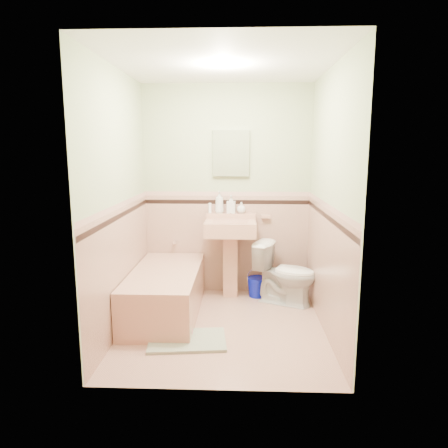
{
  "coord_description": "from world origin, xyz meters",
  "views": [
    {
      "loc": [
        0.17,
        -3.88,
        1.75
      ],
      "look_at": [
        0.0,
        0.25,
        1.0
      ],
      "focal_mm": 33.29,
      "sensor_mm": 36.0,
      "label": 1
    }
  ],
  "objects_px": {
    "bathtub": "(166,293)",
    "shoe": "(184,332)",
    "soap_bottle_mid": "(231,204)",
    "soap_bottle_left": "(219,202)",
    "soap_bottle_right": "(241,208)",
    "sink": "(230,259)",
    "bucket": "(257,287)",
    "medicine_cabinet": "(231,153)",
    "toilet": "(285,273)"
  },
  "relations": [
    {
      "from": "soap_bottle_left",
      "to": "bucket",
      "type": "distance_m",
      "value": 1.12
    },
    {
      "from": "sink",
      "to": "bucket",
      "type": "bearing_deg",
      "value": 6.87
    },
    {
      "from": "medicine_cabinet",
      "to": "toilet",
      "type": "bearing_deg",
      "value": -30.48
    },
    {
      "from": "soap_bottle_left",
      "to": "soap_bottle_right",
      "type": "bearing_deg",
      "value": 0.0
    },
    {
      "from": "soap_bottle_left",
      "to": "bucket",
      "type": "height_order",
      "value": "soap_bottle_left"
    },
    {
      "from": "soap_bottle_mid",
      "to": "bucket",
      "type": "xyz_separation_m",
      "value": [
        0.32,
        -0.14,
        -0.98
      ]
    },
    {
      "from": "bucket",
      "to": "sink",
      "type": "bearing_deg",
      "value": -173.13
    },
    {
      "from": "soap_bottle_mid",
      "to": "shoe",
      "type": "relative_size",
      "value": 1.56
    },
    {
      "from": "bathtub",
      "to": "shoe",
      "type": "relative_size",
      "value": 10.88
    },
    {
      "from": "medicine_cabinet",
      "to": "soap_bottle_mid",
      "type": "distance_m",
      "value": 0.6
    },
    {
      "from": "bathtub",
      "to": "soap_bottle_left",
      "type": "bearing_deg",
      "value": 52.64
    },
    {
      "from": "soap_bottle_mid",
      "to": "medicine_cabinet",
      "type": "bearing_deg",
      "value": 96.02
    },
    {
      "from": "soap_bottle_left",
      "to": "toilet",
      "type": "bearing_deg",
      "value": -23.97
    },
    {
      "from": "soap_bottle_left",
      "to": "soap_bottle_mid",
      "type": "distance_m",
      "value": 0.14
    },
    {
      "from": "toilet",
      "to": "shoe",
      "type": "relative_size",
      "value": 5.1
    },
    {
      "from": "bathtub",
      "to": "bucket",
      "type": "bearing_deg",
      "value": 29.6
    },
    {
      "from": "bucket",
      "to": "toilet",
      "type": "bearing_deg",
      "value": -32.86
    },
    {
      "from": "bathtub",
      "to": "soap_bottle_right",
      "type": "bearing_deg",
      "value": 41.43
    },
    {
      "from": "sink",
      "to": "shoe",
      "type": "height_order",
      "value": "sink"
    },
    {
      "from": "soap_bottle_left",
      "to": "medicine_cabinet",
      "type": "bearing_deg",
      "value": 12.27
    },
    {
      "from": "shoe",
      "to": "medicine_cabinet",
      "type": "bearing_deg",
      "value": 89.64
    },
    {
      "from": "toilet",
      "to": "bucket",
      "type": "bearing_deg",
      "value": 80.98
    },
    {
      "from": "bathtub",
      "to": "medicine_cabinet",
      "type": "relative_size",
      "value": 2.79
    },
    {
      "from": "soap_bottle_left",
      "to": "soap_bottle_right",
      "type": "relative_size",
      "value": 2.0
    },
    {
      "from": "medicine_cabinet",
      "to": "soap_bottle_right",
      "type": "height_order",
      "value": "medicine_cabinet"
    },
    {
      "from": "medicine_cabinet",
      "to": "soap_bottle_mid",
      "type": "xyz_separation_m",
      "value": [
        0.0,
        -0.03,
        -0.6
      ]
    },
    {
      "from": "soap_bottle_mid",
      "to": "shoe",
      "type": "distance_m",
      "value": 1.7
    },
    {
      "from": "toilet",
      "to": "sink",
      "type": "bearing_deg",
      "value": 99.41
    },
    {
      "from": "shoe",
      "to": "bathtub",
      "type": "bearing_deg",
      "value": 132.63
    },
    {
      "from": "soap_bottle_mid",
      "to": "sink",
      "type": "bearing_deg",
      "value": -91.01
    },
    {
      "from": "bathtub",
      "to": "sink",
      "type": "xyz_separation_m",
      "value": [
        0.68,
        0.53,
        0.24
      ]
    },
    {
      "from": "bathtub",
      "to": "medicine_cabinet",
      "type": "xyz_separation_m",
      "value": [
        0.68,
        0.74,
        1.47
      ]
    },
    {
      "from": "bathtub",
      "to": "soap_bottle_left",
      "type": "xyz_separation_m",
      "value": [
        0.54,
        0.71,
        0.9
      ]
    },
    {
      "from": "bucket",
      "to": "shoe",
      "type": "bearing_deg",
      "value": -122.45
    },
    {
      "from": "bathtub",
      "to": "soap_bottle_mid",
      "type": "bearing_deg",
      "value": 46.1
    },
    {
      "from": "bathtub",
      "to": "sink",
      "type": "distance_m",
      "value": 0.89
    },
    {
      "from": "soap_bottle_left",
      "to": "shoe",
      "type": "bearing_deg",
      "value": -101.7
    },
    {
      "from": "soap_bottle_left",
      "to": "soap_bottle_right",
      "type": "height_order",
      "value": "soap_bottle_left"
    },
    {
      "from": "medicine_cabinet",
      "to": "soap_bottle_right",
      "type": "bearing_deg",
      "value": -13.54
    },
    {
      "from": "sink",
      "to": "medicine_cabinet",
      "type": "bearing_deg",
      "value": 90.0
    },
    {
      "from": "sink",
      "to": "shoe",
      "type": "distance_m",
      "value": 1.24
    },
    {
      "from": "soap_bottle_mid",
      "to": "shoe",
      "type": "xyz_separation_m",
      "value": [
        -0.41,
        -1.28,
        -1.04
      ]
    },
    {
      "from": "sink",
      "to": "toilet",
      "type": "height_order",
      "value": "sink"
    },
    {
      "from": "soap_bottle_right",
      "to": "toilet",
      "type": "relative_size",
      "value": 0.19
    },
    {
      "from": "sink",
      "to": "bucket",
      "type": "height_order",
      "value": "sink"
    },
    {
      "from": "bathtub",
      "to": "toilet",
      "type": "relative_size",
      "value": 2.13
    },
    {
      "from": "bathtub",
      "to": "soap_bottle_mid",
      "type": "height_order",
      "value": "soap_bottle_mid"
    },
    {
      "from": "soap_bottle_left",
      "to": "bathtub",
      "type": "bearing_deg",
      "value": -127.36
    },
    {
      "from": "sink",
      "to": "soap_bottle_mid",
      "type": "height_order",
      "value": "soap_bottle_mid"
    },
    {
      "from": "soap_bottle_mid",
      "to": "shoe",
      "type": "bearing_deg",
      "value": -107.6
    }
  ]
}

